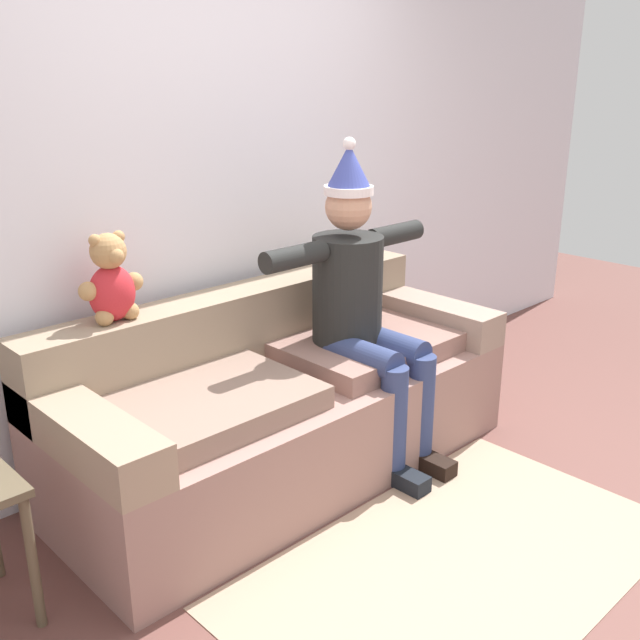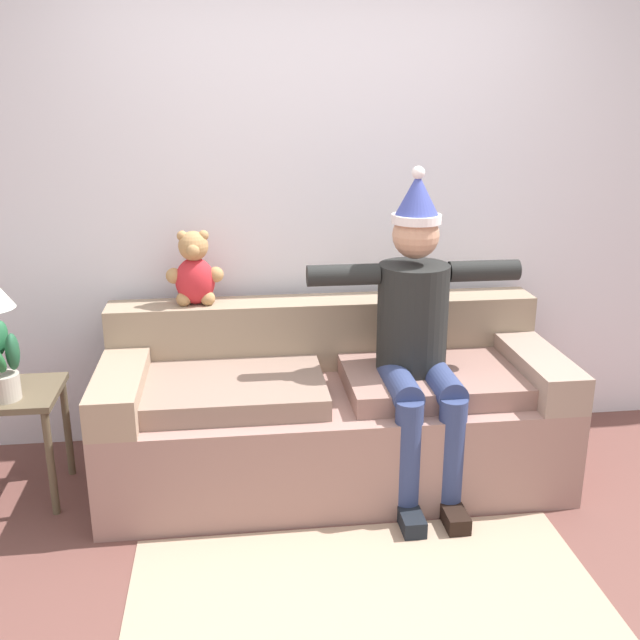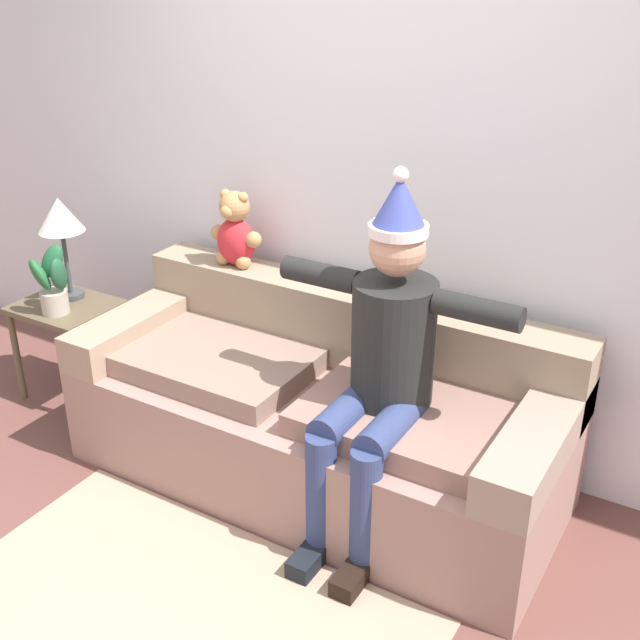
% 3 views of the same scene
% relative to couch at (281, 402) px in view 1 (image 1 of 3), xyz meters
% --- Properties ---
extents(ground_plane, '(10.00, 10.00, 0.00)m').
position_rel_couch_xyz_m(ground_plane, '(0.00, -1.00, -0.34)').
color(ground_plane, brown).
extents(back_wall, '(7.00, 0.10, 2.70)m').
position_rel_couch_xyz_m(back_wall, '(0.00, 0.55, 1.01)').
color(back_wall, white).
rests_on(back_wall, ground_plane).
extents(couch, '(2.23, 0.92, 0.84)m').
position_rel_couch_xyz_m(couch, '(0.00, 0.00, 0.00)').
color(couch, '#9C746A').
rests_on(couch, ground_plane).
extents(person_seated, '(1.02, 0.77, 1.55)m').
position_rel_couch_xyz_m(person_seated, '(0.38, -0.16, 0.46)').
color(person_seated, black).
rests_on(person_seated, ground_plane).
extents(teddy_bear, '(0.29, 0.17, 0.38)m').
position_rel_couch_xyz_m(teddy_bear, '(-0.66, 0.29, 0.67)').
color(teddy_bear, red).
rests_on(teddy_bear, couch).
extents(area_rug, '(1.85, 1.07, 0.01)m').
position_rel_couch_xyz_m(area_rug, '(0.00, -1.06, -0.33)').
color(area_rug, tan).
rests_on(area_rug, ground_plane).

